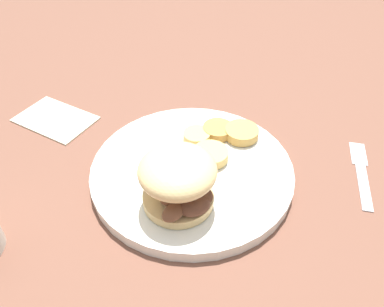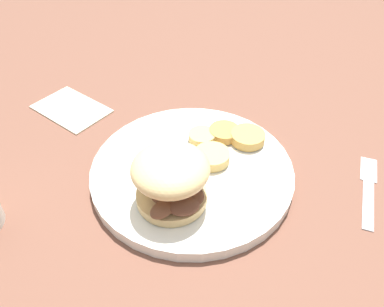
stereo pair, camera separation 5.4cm
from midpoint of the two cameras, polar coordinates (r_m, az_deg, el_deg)
The scene contains 9 objects.
ground_plane at distance 0.58m, azimuth -2.71°, elevation -3.47°, with size 4.00×4.00×0.00m, color brown.
dinner_plate at distance 0.57m, azimuth -2.74°, elevation -2.67°, with size 0.30×0.30×0.02m.
sandwich at distance 0.48m, azimuth -5.17°, elevation -4.27°, with size 0.11×0.10×0.08m.
potato_round_0 at distance 0.60m, azimuth -1.85°, elevation 2.60°, with size 0.04×0.04×0.01m, color #DBB766.
potato_round_1 at distance 0.57m, azimuth 0.10°, elevation -0.31°, with size 0.05×0.05×0.02m, color #DBB766.
potato_round_2 at distance 0.61m, azimuth 5.06°, elevation 3.07°, with size 0.05×0.05×0.02m, color tan.
potato_round_3 at distance 0.62m, azimuth 1.45°, elevation 3.52°, with size 0.05×0.05×0.01m, color #BC8942.
fork at distance 0.62m, azimuth 22.21°, elevation -2.80°, with size 0.10×0.14×0.00m.
napkin at distance 0.73m, azimuth -22.15°, elevation 4.87°, with size 0.14×0.09×0.01m, color beige.
Camera 1 is at (0.28, -0.29, 0.41)m, focal length 35.00 mm.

